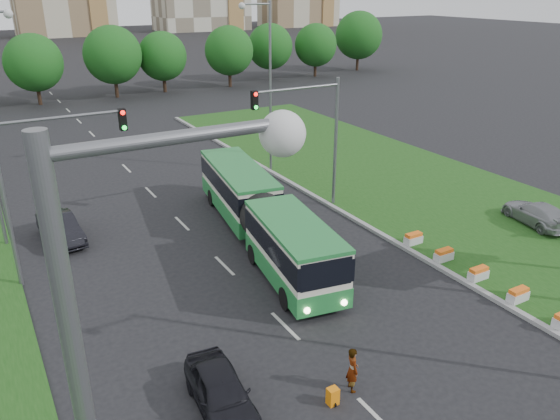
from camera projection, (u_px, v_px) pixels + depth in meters
ground at (344, 306)px, 23.79m from camera, size 360.00×360.00×0.00m
grass_median at (432, 195)px, 36.15m from camera, size 14.00×60.00×0.15m
median_kerb at (347, 215)px, 32.95m from camera, size 0.30×60.00×0.18m
lane_markings at (142, 184)px, 38.43m from camera, size 0.20×100.00×0.01m
flower_planters at (498, 284)px, 24.69m from camera, size 1.10×11.50×0.60m
traffic_mast_median at (314, 125)px, 31.95m from camera, size 5.76×0.32×8.00m
traffic_mast_left at (40, 171)px, 24.18m from camera, size 5.76×0.32×8.00m
street_lamps at (188, 131)px, 28.13m from camera, size 36.00×60.00×12.00m
tree_line at (158, 55)px, 70.74m from camera, size 120.00×8.00×9.00m
articulated_bus at (258, 214)px, 29.08m from camera, size 2.55×16.33×2.69m
car_left_near at (221, 392)px, 17.74m from camera, size 2.07×4.30×1.42m
car_left_far at (61, 228)px, 29.63m from camera, size 2.03×4.58×1.46m
car_median at (537, 213)px, 31.39m from camera, size 2.67×4.76×1.30m
pedestrian at (352, 369)px, 18.58m from camera, size 0.54×0.70×1.69m
shopping_trolley at (333, 396)px, 18.13m from camera, size 0.36×0.38×0.62m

